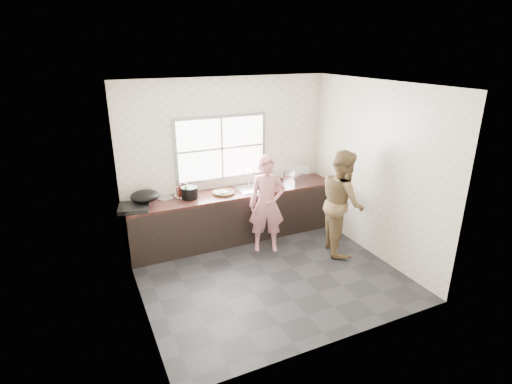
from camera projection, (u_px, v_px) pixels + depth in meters
name	position (u px, v px, depth m)	size (l,w,h in m)	color
floor	(269.00, 274.00, 5.87)	(3.60, 3.20, 0.01)	#272729
ceiling	(271.00, 84.00, 4.94)	(3.60, 3.20, 0.01)	silver
wall_back	(227.00, 159.00, 6.77)	(3.60, 0.01, 2.70)	silver
wall_left	(133.00, 209.00, 4.68)	(0.01, 3.20, 2.70)	beige
wall_right	(374.00, 171.00, 6.12)	(0.01, 3.20, 2.70)	silver
wall_front	(341.00, 235.00, 4.04)	(3.60, 0.01, 2.70)	silver
cabinet	(235.00, 216.00, 6.82)	(3.60, 0.62, 0.82)	black
countertop	(234.00, 193.00, 6.67)	(3.60, 0.64, 0.04)	#341A15
sink	(253.00, 188.00, 6.80)	(0.55, 0.45, 0.02)	silver
faucet	(249.00, 177.00, 6.92)	(0.02, 0.02, 0.30)	silver
window_frame	(221.00, 148.00, 6.65)	(1.60, 0.05, 1.10)	#9EA0A5
window_glazing	(222.00, 148.00, 6.62)	(1.50, 0.01, 1.00)	white
woman	(267.00, 207.00, 6.34)	(0.54, 0.35, 1.47)	pink
person_side	(342.00, 202.00, 6.29)	(0.82, 0.63, 1.68)	brown
cutting_board	(223.00, 193.00, 6.57)	(0.38, 0.38, 0.04)	black
cleaver	(222.00, 192.00, 6.53)	(0.20, 0.10, 0.01)	#A2A3A9
bowl_mince	(221.00, 193.00, 6.51)	(0.21, 0.21, 0.05)	silver
bowl_crabs	(268.00, 189.00, 6.68)	(0.20, 0.20, 0.06)	white
bowl_held	(269.00, 185.00, 6.86)	(0.21, 0.21, 0.07)	silver
black_pot	(190.00, 193.00, 6.34)	(0.26, 0.26, 0.19)	black
plate_food	(182.00, 196.00, 6.46)	(0.24, 0.24, 0.02)	silver
bottle_green	(186.00, 191.00, 6.29)	(0.10, 0.10, 0.27)	#307A28
bottle_brown_tall	(180.00, 191.00, 6.38)	(0.09, 0.09, 0.21)	#481912
bottle_brown_short	(186.00, 190.00, 6.53)	(0.12, 0.12, 0.16)	#4F3313
glass_jar	(184.00, 194.00, 6.40)	(0.08, 0.08, 0.11)	silver
burner	(134.00, 208.00, 5.92)	(0.43, 0.43, 0.06)	black
wok	(145.00, 196.00, 6.07)	(0.44, 0.44, 0.16)	black
dish_rack	(296.00, 174.00, 7.11)	(0.37, 0.26, 0.28)	white
pot_lid_left	(166.00, 198.00, 6.37)	(0.24, 0.24, 0.01)	#B7BBBE
pot_lid_right	(183.00, 194.00, 6.53)	(0.27, 0.27, 0.01)	#B3B6BA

